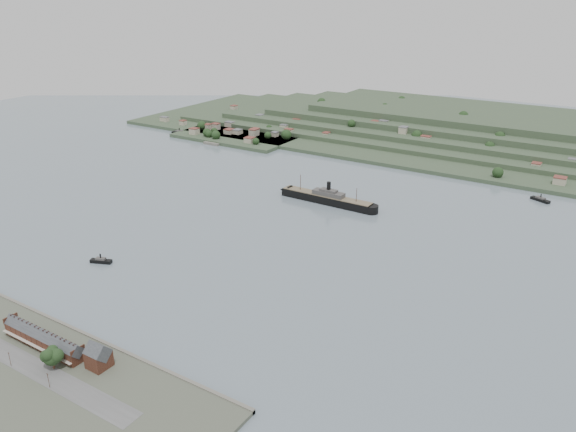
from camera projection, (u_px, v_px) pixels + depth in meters
The scene contains 10 objects.
ground at pixel (250, 241), 419.10m from camera, with size 1400.00×1400.00×0.00m, color slate.
near_shore at pixel (25, 374), 272.33m from camera, with size 220.00×80.00×2.60m.
terrace_row at pixel (43, 339), 289.78m from camera, with size 55.60×9.80×11.07m.
gabled_building at pixel (98, 356), 273.85m from camera, with size 10.40×10.18×14.09m.
far_peninsula at pixel (450, 128), 708.96m from camera, with size 760.00×309.00×30.00m.
steamship at pixel (324, 198), 493.87m from camera, with size 98.71×13.37×23.69m.
tugboat at pixel (101, 261), 385.17m from camera, with size 15.34×9.42×6.73m.
ferry_west at pixel (180, 132), 731.76m from camera, with size 21.27×10.67×7.69m.
ferry_east at pixel (540, 199), 498.03m from camera, with size 17.87×11.76×6.54m.
fig_tree at pixel (52, 356), 271.74m from camera, with size 11.02×9.55×12.30m.
Camera 1 is at (227.89, -307.42, 174.23)m, focal length 35.00 mm.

